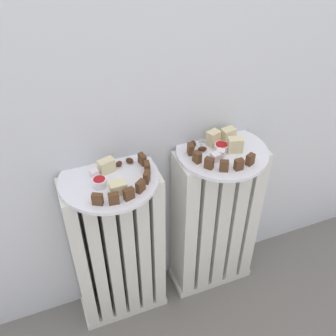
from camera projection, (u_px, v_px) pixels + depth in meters
radiator_left at (118, 251)px, 1.36m from camera, size 0.32×0.14×0.64m
radiator_right at (214, 223)px, 1.47m from camera, size 0.32×0.14×0.64m
plate_left at (109, 179)px, 1.15m from camera, size 0.30×0.30×0.01m
plate_right at (222, 152)px, 1.26m from camera, size 0.30×0.30×0.01m
dark_cake_slice_left_0 at (97, 199)px, 1.05m from camera, size 0.03×0.03×0.04m
dark_cake_slice_left_1 at (114, 199)px, 1.05m from camera, size 0.03×0.02×0.04m
dark_cake_slice_left_2 at (129, 194)px, 1.06m from camera, size 0.03×0.02×0.04m
dark_cake_slice_left_3 at (140, 186)px, 1.09m from camera, size 0.03×0.03×0.04m
dark_cake_slice_left_4 at (147, 177)px, 1.12m from camera, size 0.03×0.03×0.04m
dark_cake_slice_left_5 at (147, 167)px, 1.16m from camera, size 0.02×0.03×0.04m
dark_cake_slice_left_6 at (142, 159)px, 1.19m from camera, size 0.02×0.03×0.04m
marble_cake_slice_left_0 at (118, 188)px, 1.08m from camera, size 0.05×0.03×0.04m
marble_cake_slice_left_1 at (107, 166)px, 1.16m from camera, size 0.05×0.04×0.04m
turkish_delight_left_0 at (94, 173)px, 1.14m from camera, size 0.03×0.03×0.02m
turkish_delight_left_1 at (119, 182)px, 1.12m from camera, size 0.03×0.03×0.02m
medjool_date_left_0 at (130, 161)px, 1.20m from camera, size 0.03×0.03×0.02m
medjool_date_left_1 at (119, 164)px, 1.19m from camera, size 0.03×0.03×0.01m
jam_bowl_left at (100, 182)px, 1.11m from camera, size 0.04×0.04×0.03m
dark_cake_slice_right_0 at (191, 149)px, 1.23m from camera, size 0.02×0.03×0.04m
dark_cake_slice_right_1 at (197, 157)px, 1.20m from camera, size 0.02×0.03×0.04m
dark_cake_slice_right_2 at (209, 163)px, 1.17m from camera, size 0.03×0.03×0.04m
dark_cake_slice_right_3 at (224, 166)px, 1.16m from camera, size 0.03×0.03×0.04m
dark_cake_slice_right_4 at (239, 165)px, 1.17m from camera, size 0.03×0.02×0.04m
dark_cake_slice_right_5 at (250, 159)px, 1.19m from camera, size 0.03×0.03×0.04m
marble_cake_slice_right_0 at (213, 138)px, 1.26m from camera, size 0.05×0.04×0.05m
marble_cake_slice_right_1 at (228, 135)px, 1.29m from camera, size 0.05×0.04×0.04m
marble_cake_slice_right_2 at (235, 145)px, 1.24m from camera, size 0.05×0.04×0.05m
turkish_delight_right_0 at (215, 157)px, 1.21m from camera, size 0.03×0.03×0.03m
turkish_delight_right_1 at (220, 153)px, 1.22m from camera, size 0.04×0.04×0.03m
medjool_date_right_0 at (202, 149)px, 1.25m from camera, size 0.03×0.02×0.02m
medjool_date_right_1 at (225, 163)px, 1.19m from camera, size 0.03×0.03×0.01m
medjool_date_right_2 at (209, 134)px, 1.31m from camera, size 0.03×0.03×0.02m
medjool_date_right_3 at (193, 144)px, 1.27m from camera, size 0.02×0.03×0.02m
jam_bowl_right at (221, 147)px, 1.25m from camera, size 0.05×0.05×0.02m
fork at (201, 146)px, 1.27m from camera, size 0.06×0.10×0.00m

